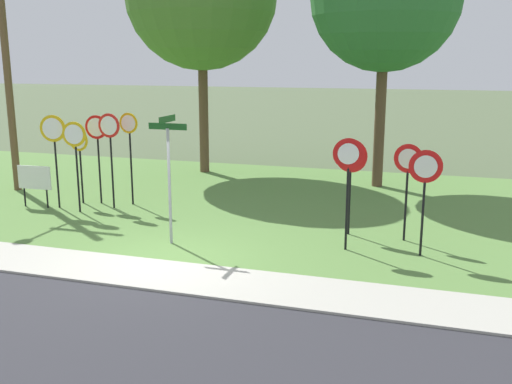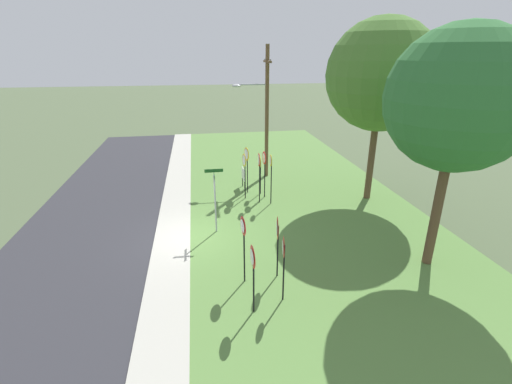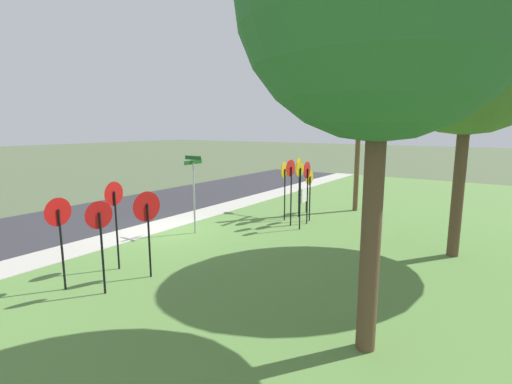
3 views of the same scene
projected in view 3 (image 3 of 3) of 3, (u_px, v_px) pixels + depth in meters
The scene contains 18 objects.
ground_plane at pixel (167, 231), 15.28m from camera, with size 160.00×160.00×0.00m, color #4C5B3D.
road_asphalt at pixel (96, 216), 17.93m from camera, with size 44.00×6.40×0.01m, color #2D2D33.
sidewalk_strip at pixel (153, 228), 15.72m from camera, with size 44.00×1.60×0.06m, color #ADAA9E.
grass_median at pixel (298, 260), 11.98m from camera, with size 44.00×12.00×0.04m, color #567F3D.
stop_sign_near_left at pixel (307, 179), 16.05m from camera, with size 0.71×0.11×2.70m.
stop_sign_near_right at pixel (300, 182), 15.14m from camera, with size 0.61×0.10×2.78m.
stop_sign_far_left at pixel (284, 178), 16.68m from camera, with size 0.70×0.13×2.62m.
stop_sign_far_center at pixel (291, 178), 15.70m from camera, with size 0.70×0.10×2.81m.
stop_sign_far_right at pixel (299, 174), 17.24m from camera, with size 0.77×0.16×2.76m.
stop_sign_center_tall at pixel (310, 184), 16.63m from camera, with size 0.66×0.10×2.28m.
yield_sign_near_left at pixel (59, 222), 9.47m from camera, with size 0.73×0.11×2.41m.
yield_sign_near_right at pixel (100, 225), 9.24m from camera, with size 0.69×0.14×2.38m.
yield_sign_far_left at pixel (114, 204), 10.85m from camera, with size 0.70×0.13×2.61m.
yield_sign_far_right at pixel (147, 213), 10.29m from camera, with size 0.83×0.16×2.42m.
street_name_post at pixel (194, 188), 14.61m from camera, with size 0.96×0.82×3.05m.
utility_pole at pixel (356, 120), 18.30m from camera, with size 2.10×2.32×8.26m.
notice_board at pixel (303, 197), 18.08m from camera, with size 1.10×0.08×1.25m.
oak_tree_left at pixel (472, 40), 11.18m from camera, with size 5.65×5.65×9.54m.
Camera 3 is at (10.24, 11.27, 4.19)m, focal length 26.46 mm.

